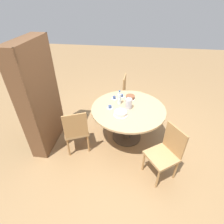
% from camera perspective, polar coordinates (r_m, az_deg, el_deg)
% --- Properties ---
extents(ground_plane, '(14.00, 14.00, 0.00)m').
position_cam_1_polar(ground_plane, '(3.71, 4.75, -8.03)').
color(ground_plane, '#937047').
extents(dining_table, '(1.38, 1.38, 0.72)m').
position_cam_1_polar(dining_table, '(3.34, 5.22, -0.88)').
color(dining_table, '#473828').
rests_on(dining_table, ground_plane).
extents(chair_a, '(0.44, 0.44, 0.91)m').
position_cam_1_polar(chair_a, '(4.24, 5.72, 6.10)').
color(chair_a, '#A87A47').
rests_on(chair_a, ground_plane).
extents(chair_b, '(0.55, 0.55, 0.91)m').
position_cam_1_polar(chair_b, '(3.19, -11.68, -5.71)').
color(chair_b, '#A87A47').
rests_on(chair_b, ground_plane).
extents(chair_c, '(0.59, 0.59, 0.91)m').
position_cam_1_polar(chair_c, '(2.87, 17.05, -12.50)').
color(chair_c, '#A87A47').
rests_on(chair_c, ground_plane).
extents(bookshelf, '(0.94, 0.28, 1.96)m').
position_cam_1_polar(bookshelf, '(3.28, -22.10, 3.58)').
color(bookshelf, brown).
rests_on(bookshelf, ground_plane).
extents(coffee_pot, '(0.12, 0.12, 0.24)m').
position_cam_1_polar(coffee_pot, '(3.20, 5.49, 2.93)').
color(coffee_pot, silver).
rests_on(coffee_pot, dining_table).
extents(water_bottle, '(0.07, 0.07, 0.28)m').
position_cam_1_polar(water_bottle, '(3.32, 2.43, 4.45)').
color(water_bottle, silver).
rests_on(water_bottle, dining_table).
extents(cake_main, '(0.24, 0.24, 0.08)m').
position_cam_1_polar(cake_main, '(3.04, 2.86, -0.43)').
color(cake_main, white).
rests_on(cake_main, dining_table).
extents(cake_second, '(0.21, 0.21, 0.07)m').
position_cam_1_polar(cake_second, '(3.52, 5.98, 4.80)').
color(cake_second, white).
rests_on(cake_second, dining_table).
extents(cup_a, '(0.11, 0.11, 0.06)m').
position_cam_1_polar(cup_a, '(3.51, 0.71, 4.63)').
color(cup_a, white).
rests_on(cup_a, dining_table).
extents(cup_b, '(0.11, 0.11, 0.06)m').
position_cam_1_polar(cup_b, '(3.23, -0.69, 1.62)').
color(cup_b, white).
rests_on(cup_b, dining_table).
extents(cup_c, '(0.11, 0.11, 0.06)m').
position_cam_1_polar(cup_c, '(3.59, 3.16, 5.33)').
color(cup_c, white).
rests_on(cup_c, dining_table).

